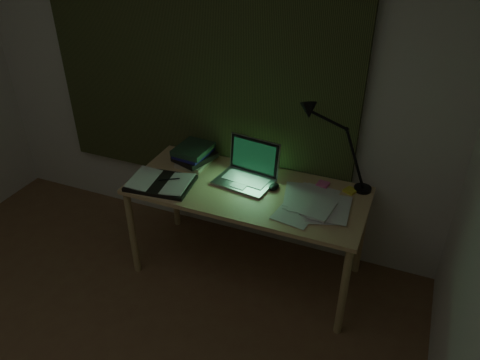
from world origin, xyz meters
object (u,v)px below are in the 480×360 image
at_px(desk, 247,232).
at_px(open_textbook, 161,182).
at_px(loose_papers, 311,206).
at_px(book_stack, 194,155).
at_px(desk_lamp, 369,149).
at_px(laptop, 244,166).

xyz_separation_m(desk, open_textbook, (-0.53, -0.16, 0.36)).
xyz_separation_m(desk, loose_papers, (0.42, -0.04, 0.35)).
height_order(book_stack, loose_papers, book_stack).
relative_size(book_stack, desk_lamp, 0.43).
height_order(desk, book_stack, book_stack).
xyz_separation_m(laptop, book_stack, (-0.41, 0.11, -0.06)).
height_order(laptop, open_textbook, laptop).
height_order(laptop, book_stack, laptop).
height_order(laptop, loose_papers, laptop).
distance_m(desk, open_textbook, 0.66).
xyz_separation_m(open_textbook, desk_lamp, (1.20, 0.43, 0.28)).
bearing_deg(loose_papers, laptop, 167.90).
height_order(book_stack, desk_lamp, desk_lamp).
distance_m(open_textbook, book_stack, 0.34).
bearing_deg(loose_papers, desk_lamp, 50.80).
distance_m(laptop, loose_papers, 0.50).
bearing_deg(laptop, desk_lamp, 23.71).
bearing_deg(loose_papers, open_textbook, -172.81).
bearing_deg(book_stack, desk, -19.68).
distance_m(loose_papers, desk_lamp, 0.49).
bearing_deg(book_stack, desk_lamp, 4.94).
xyz_separation_m(laptop, desk_lamp, (0.72, 0.21, 0.16)).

